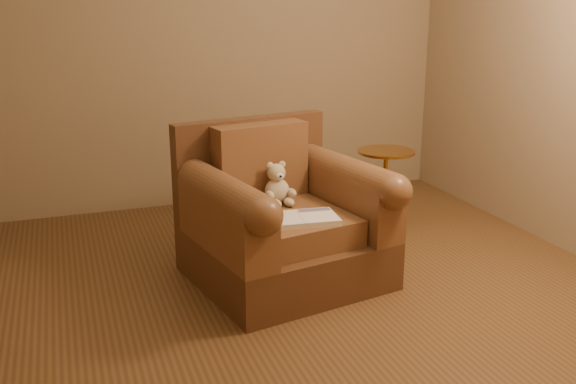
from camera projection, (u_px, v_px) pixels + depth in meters
name	position (u px, v px, depth m)	size (l,w,h in m)	color
floor	(298.00, 297.00, 3.73)	(4.00, 4.00, 0.00)	brown
armchair	(281.00, 221.00, 3.91)	(1.21, 1.17, 0.94)	#54331C
teddy_bear	(278.00, 188.00, 3.94)	(0.19, 0.22, 0.27)	#C6B28B
guidebook	(300.00, 219.00, 3.64)	(0.45, 0.30, 0.03)	beige
side_table	(385.00, 186.00, 4.81)	(0.42, 0.42, 0.59)	#BE8734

